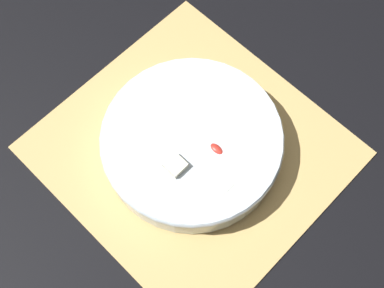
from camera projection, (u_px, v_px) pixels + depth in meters
ground_plane at (192, 151)px, 0.85m from camera, size 6.00×6.00×0.00m
bamboo_mat_center at (192, 150)px, 0.85m from camera, size 0.43×0.40×0.01m
fruit_salad_bowl at (192, 142)px, 0.82m from camera, size 0.28×0.28×0.06m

